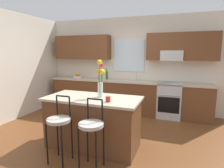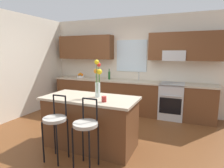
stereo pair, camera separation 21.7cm
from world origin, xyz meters
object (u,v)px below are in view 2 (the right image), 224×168
(oven_range, at_px, (171,101))
(mug_ceramic, at_px, (104,99))
(bar_stool_near, at_px, (55,122))
(bottle_olive_oil, at_px, (109,75))
(kitchen_island, at_px, (90,122))
(fruit_bowl_oranges, at_px, (81,76))
(bar_stool_middle, at_px, (86,127))
(flower_vase, at_px, (98,78))

(oven_range, relative_size, mug_ceramic, 10.22)
(oven_range, bearing_deg, bar_stool_near, -118.42)
(bottle_olive_oil, bearing_deg, kitchen_island, -75.13)
(mug_ceramic, xyz_separation_m, bottle_olive_oil, (-0.94, 2.34, 0.08))
(oven_range, height_order, bar_stool_near, bar_stool_near)
(oven_range, xyz_separation_m, bar_stool_near, (-1.48, -2.74, 0.18))
(oven_range, relative_size, fruit_bowl_oranges, 3.83)
(bar_stool_middle, xyz_separation_m, bottle_olive_oil, (-0.85, 2.77, 0.41))
(bottle_olive_oil, bearing_deg, mug_ceramic, -68.15)
(bar_stool_near, bearing_deg, bar_stool_middle, 0.00)
(kitchen_island, relative_size, fruit_bowl_oranges, 7.03)
(oven_range, height_order, bar_stool_middle, bar_stool_middle)
(bar_stool_near, xyz_separation_m, bar_stool_middle, (0.55, 0.00, 0.00))
(oven_range, distance_m, fruit_bowl_oranges, 2.81)
(flower_vase, relative_size, fruit_bowl_oranges, 2.76)
(bar_stool_middle, bearing_deg, flower_vase, 102.25)
(kitchen_island, bearing_deg, flower_vase, 29.67)
(kitchen_island, xyz_separation_m, flower_vase, (0.13, 0.07, 0.79))
(mug_ceramic, bearing_deg, bottle_olive_oil, 111.85)
(bar_stool_middle, bearing_deg, fruit_bowl_oranges, 123.34)
(flower_vase, height_order, fruit_bowl_oranges, flower_vase)
(flower_vase, bearing_deg, bar_stool_middle, -77.75)
(kitchen_island, height_order, mug_ceramic, mug_ceramic)
(fruit_bowl_oranges, bearing_deg, flower_vase, -51.20)
(fruit_bowl_oranges, height_order, bottle_olive_oil, bottle_olive_oil)
(oven_range, bearing_deg, bar_stool_middle, -108.81)
(oven_range, xyz_separation_m, flower_vase, (-1.08, -2.05, 0.80))
(bar_stool_middle, bearing_deg, bottle_olive_oil, 106.99)
(flower_vase, bearing_deg, fruit_bowl_oranges, 128.80)
(mug_ceramic, bearing_deg, flower_vase, 132.69)
(bar_stool_middle, bearing_deg, mug_ceramic, 77.77)
(bottle_olive_oil, bearing_deg, bar_stool_middle, -73.01)
(bar_stool_middle, height_order, bottle_olive_oil, bottle_olive_oil)
(bar_stool_near, bearing_deg, flower_vase, 59.90)
(bar_stool_near, bearing_deg, fruit_bowl_oranges, 114.68)
(kitchen_island, relative_size, bottle_olive_oil, 5.42)
(flower_vase, height_order, mug_ceramic, flower_vase)
(bar_stool_middle, distance_m, fruit_bowl_oranges, 3.34)
(mug_ceramic, relative_size, bottle_olive_oil, 0.29)
(fruit_bowl_oranges, bearing_deg, bar_stool_middle, -56.66)
(oven_range, xyz_separation_m, mug_ceramic, (-0.84, -2.32, 0.51))
(oven_range, relative_size, bottle_olive_oil, 2.95)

